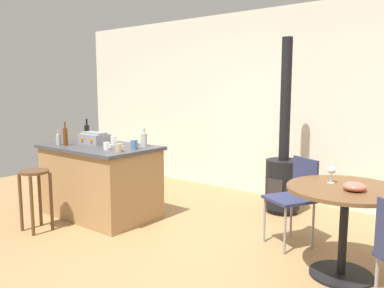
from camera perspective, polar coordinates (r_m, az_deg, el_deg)
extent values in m
plane|color=#A37A4C|center=(3.99, -4.62, -15.22)|extent=(8.80, 8.80, 0.00)
cube|color=silver|center=(5.78, 12.53, 5.64)|extent=(8.00, 0.10, 2.70)
cube|color=#A37A4C|center=(5.02, -13.13, -5.44)|extent=(1.36, 0.84, 0.84)
cube|color=#424247|center=(4.94, -13.29, -0.45)|extent=(1.42, 0.90, 0.04)
cylinder|color=brown|center=(4.69, -19.77, -7.85)|extent=(0.04, 0.04, 0.65)
cylinder|color=brown|center=(4.88, -21.23, -7.31)|extent=(0.04, 0.04, 0.65)
cylinder|color=brown|center=(4.77, -23.63, -7.78)|extent=(0.04, 0.04, 0.65)
cylinder|color=brown|center=(4.58, -22.24, -8.37)|extent=(0.04, 0.04, 0.65)
cylinder|color=brown|center=(4.65, -21.94, -3.76)|extent=(0.31, 0.31, 0.03)
cylinder|color=black|center=(3.72, 20.81, -17.29)|extent=(0.52, 0.52, 0.02)
cylinder|color=black|center=(3.59, 21.10, -12.11)|extent=(0.07, 0.07, 0.74)
cylinder|color=brown|center=(3.48, 21.43, -6.13)|extent=(0.95, 0.95, 0.03)
cube|color=navy|center=(4.07, 13.93, -7.75)|extent=(0.54, 0.54, 0.03)
cube|color=navy|center=(4.14, 16.11, -4.71)|extent=(0.33, 0.19, 0.40)
cylinder|color=gray|center=(4.12, 17.19, -11.30)|extent=(0.02, 0.02, 0.47)
cylinder|color=gray|center=(4.37, 14.21, -10.07)|extent=(0.02, 0.02, 0.47)
cylinder|color=gray|center=(4.17, 10.48, -10.82)|extent=(0.02, 0.02, 0.47)
cylinder|color=gray|center=(3.92, 13.35, -12.19)|extent=(0.02, 0.02, 0.47)
cylinder|color=gray|center=(3.13, 25.16, -18.29)|extent=(0.02, 0.02, 0.45)
cylinder|color=black|center=(5.25, 12.94, -9.27)|extent=(0.37, 0.37, 0.06)
cylinder|color=black|center=(5.16, 13.06, -5.66)|extent=(0.44, 0.44, 0.62)
cube|color=#2D2826|center=(4.96, 11.97, -6.17)|extent=(0.20, 0.02, 0.20)
cylinder|color=black|center=(5.02, 13.44, 6.27)|extent=(0.13, 0.13, 1.52)
cube|color=gray|center=(5.11, -14.00, 0.73)|extent=(0.37, 0.24, 0.12)
cube|color=gray|center=(5.11, -14.03, 1.56)|extent=(0.35, 0.14, 0.02)
cube|color=orange|center=(5.11, -15.73, 0.67)|extent=(0.04, 0.01, 0.04)
cube|color=orange|center=(4.97, -14.48, 0.51)|extent=(0.04, 0.01, 0.04)
cylinder|color=black|center=(5.34, -15.01, 1.50)|extent=(0.07, 0.07, 0.22)
cylinder|color=black|center=(5.32, -15.07, 3.11)|extent=(0.03, 0.03, 0.08)
cylinder|color=#B7B2AD|center=(4.74, -6.98, 0.58)|extent=(0.08, 0.08, 0.16)
cylinder|color=#B7B2AD|center=(4.73, -7.00, 1.92)|extent=(0.03, 0.03, 0.06)
cylinder|color=#603314|center=(5.05, -17.92, 1.00)|extent=(0.06, 0.06, 0.21)
cylinder|color=#603314|center=(5.04, -17.99, 2.66)|extent=(0.02, 0.02, 0.08)
cylinder|color=#B7B2AD|center=(5.12, -18.82, 0.59)|extent=(0.06, 0.06, 0.13)
cylinder|color=#B7B2AD|center=(5.11, -18.87, 1.62)|extent=(0.02, 0.02, 0.05)
cylinder|color=#4C7099|center=(4.57, -8.42, -0.07)|extent=(0.08, 0.08, 0.11)
torus|color=#4C7099|center=(4.53, -7.95, -0.07)|extent=(0.05, 0.01, 0.05)
cylinder|color=tan|center=(4.39, -10.56, -0.56)|extent=(0.08, 0.08, 0.09)
torus|color=tan|center=(4.35, -10.11, -0.56)|extent=(0.05, 0.01, 0.05)
cylinder|color=white|center=(4.94, -11.31, 0.47)|extent=(0.07, 0.07, 0.11)
torus|color=white|center=(4.90, -10.94, 0.49)|extent=(0.05, 0.01, 0.05)
cylinder|color=white|center=(4.58, -12.28, -0.29)|extent=(0.08, 0.08, 0.09)
torus|color=white|center=(4.54, -11.88, -0.29)|extent=(0.05, 0.01, 0.05)
cylinder|color=silver|center=(3.59, 19.54, -5.32)|extent=(0.06, 0.06, 0.00)
cylinder|color=silver|center=(3.58, 19.57, -4.66)|extent=(0.01, 0.01, 0.08)
ellipsoid|color=silver|center=(3.57, 19.62, -3.60)|extent=(0.07, 0.07, 0.06)
ellipsoid|color=#DB6651|center=(3.38, 22.55, -5.74)|extent=(0.18, 0.18, 0.07)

